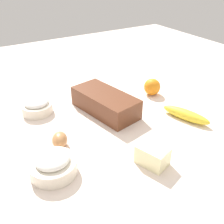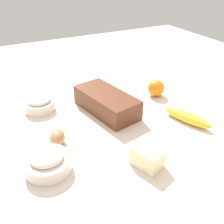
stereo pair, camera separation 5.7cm
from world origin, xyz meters
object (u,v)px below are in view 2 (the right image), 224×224
(flour_bowl, at_px, (47,162))
(orange_fruit, at_px, (156,88))
(butter_block, at_px, (147,157))
(egg_near_butter, at_px, (57,138))
(sugar_bowl, at_px, (39,103))
(banana, at_px, (187,117))
(loaf_pan, at_px, (106,102))

(flour_bowl, bearing_deg, orange_fruit, 113.89)
(flour_bowl, xyz_separation_m, butter_block, (0.12, 0.27, -0.00))
(orange_fruit, bearing_deg, egg_near_butter, -74.21)
(sugar_bowl, height_order, butter_block, sugar_bowl)
(butter_block, height_order, egg_near_butter, butter_block)
(orange_fruit, bearing_deg, banana, -5.54)
(loaf_pan, distance_m, flour_bowl, 0.38)
(flour_bowl, distance_m, banana, 0.53)
(butter_block, bearing_deg, banana, 115.66)
(sugar_bowl, xyz_separation_m, butter_block, (0.47, 0.20, 0.00))
(flour_bowl, xyz_separation_m, sugar_bowl, (-0.36, 0.06, -0.00))
(flour_bowl, relative_size, orange_fruit, 1.86)
(flour_bowl, distance_m, butter_block, 0.29)
(flour_bowl, height_order, egg_near_butter, flour_bowl)
(sugar_bowl, distance_m, banana, 0.58)
(orange_fruit, relative_size, butter_block, 0.82)
(loaf_pan, height_order, banana, loaf_pan)
(banana, bearing_deg, orange_fruit, 174.46)
(flour_bowl, bearing_deg, banana, 91.35)
(loaf_pan, relative_size, butter_block, 3.33)
(sugar_bowl, bearing_deg, loaf_pan, 60.72)
(flour_bowl, distance_m, egg_near_butter, 0.12)
(orange_fruit, distance_m, butter_block, 0.46)
(orange_fruit, bearing_deg, sugar_bowl, -102.63)
(sugar_bowl, bearing_deg, egg_near_butter, -0.67)
(loaf_pan, bearing_deg, butter_block, -16.84)
(sugar_bowl, height_order, orange_fruit, orange_fruit)
(flour_bowl, height_order, banana, flour_bowl)
(sugar_bowl, bearing_deg, butter_block, 23.29)
(sugar_bowl, relative_size, egg_near_butter, 1.81)
(sugar_bowl, xyz_separation_m, orange_fruit, (0.11, 0.49, 0.01))
(flour_bowl, height_order, orange_fruit, orange_fruit)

